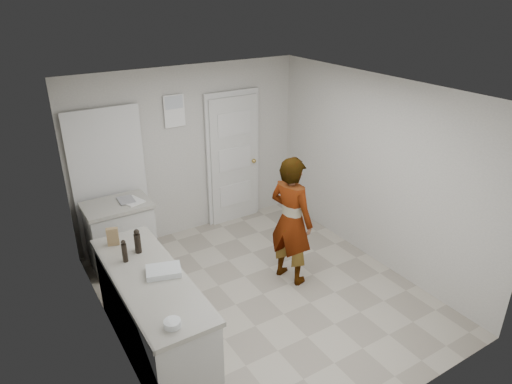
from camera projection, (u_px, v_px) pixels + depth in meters
ground at (263, 294)px, 5.64m from camera, size 4.00×4.00×0.00m
room_shell at (181, 170)px, 6.63m from camera, size 4.00×4.00×4.00m
main_counter at (153, 317)px, 4.61m from camera, size 0.64×1.96×0.93m
side_counter at (121, 237)px, 6.05m from camera, size 0.84×0.61×0.93m
person at (291, 221)px, 5.61m from camera, size 0.56×0.70×1.67m
cake_mix_box at (113, 237)px, 4.88m from camera, size 0.13×0.09×0.20m
spice_jar at (137, 247)px, 4.81m from camera, size 0.05×0.05×0.07m
oil_cruet_a at (138, 241)px, 4.73m from camera, size 0.07×0.07×0.27m
oil_cruet_b at (124, 251)px, 4.58m from camera, size 0.05×0.05×0.25m
baking_dish at (164, 271)px, 4.42m from camera, size 0.39×0.32×0.06m
egg_bowl at (172, 324)px, 3.74m from camera, size 0.14×0.14×0.06m
papers at (132, 201)px, 5.91m from camera, size 0.31×0.35×0.01m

